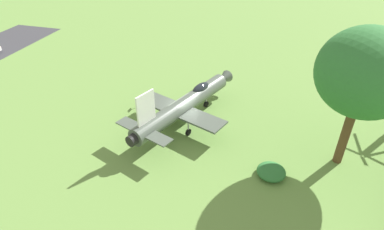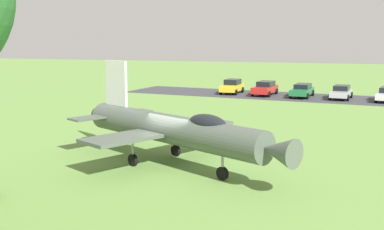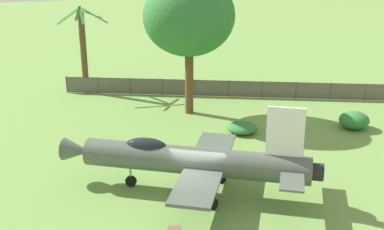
% 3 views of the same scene
% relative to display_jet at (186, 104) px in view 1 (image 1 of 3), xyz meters
% --- Properties ---
extents(ground_plane, '(200.00, 200.00, 0.00)m').
position_rel_display_jet_xyz_m(ground_plane, '(0.16, 0.30, -1.87)').
color(ground_plane, '#668E42').
extents(display_jet, '(8.82, 12.58, 5.01)m').
position_rel_display_jet_xyz_m(display_jet, '(0.00, 0.00, 0.00)').
color(display_jet, '#4C564C').
rests_on(display_jet, ground_plane).
extents(shade_tree, '(6.23, 6.74, 10.29)m').
position_rel_display_jet_xyz_m(shade_tree, '(-12.18, 3.62, 5.47)').
color(shade_tree, brown).
rests_on(shade_tree, ground_plane).
extents(shrub_by_tree, '(2.06, 2.10, 0.72)m').
position_rel_display_jet_xyz_m(shrub_by_tree, '(-7.11, 5.93, -1.51)').
color(shrub_by_tree, '#2D7033').
rests_on(shrub_by_tree, ground_plane).
extents(info_plaque, '(0.52, 0.67, 1.14)m').
position_rel_display_jet_xyz_m(info_plaque, '(4.78, -1.96, -1.01)').
color(info_plaque, '#333333').
rests_on(info_plaque, ground_plane).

